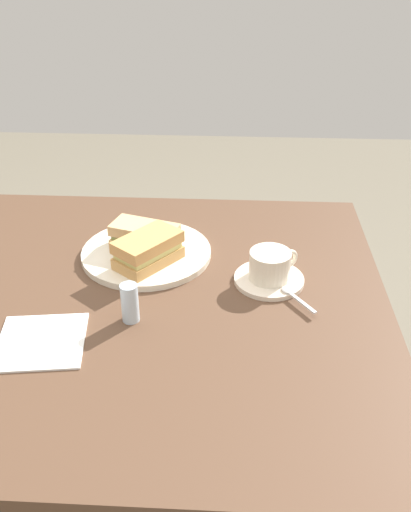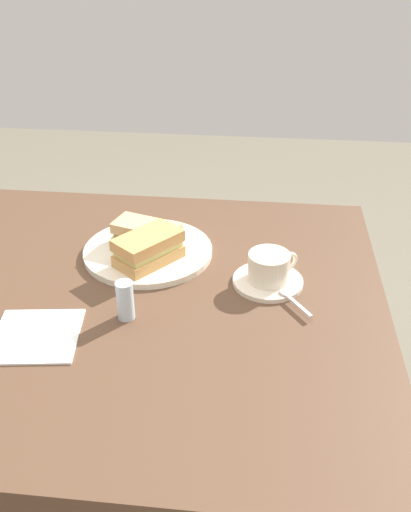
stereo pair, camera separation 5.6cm
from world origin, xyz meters
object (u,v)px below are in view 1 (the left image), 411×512
(coffee_cup, at_px, (271,264))
(spoon, at_px, (293,295))
(sandwich_front, at_px, (145,237))
(sandwich_back, at_px, (148,250))
(salt_shaker, at_px, (130,303))
(napkin, at_px, (41,342))
(dining_table, at_px, (134,344))
(sandwich_plate, at_px, (146,253))
(coffee_saucer, at_px, (269,280))

(coffee_cup, xyz_separation_m, spoon, (-0.04, 0.06, -0.03))
(sandwich_front, distance_m, coffee_cup, 0.28)
(sandwich_front, height_order, sandwich_back, sandwich_back)
(sandwich_front, xyz_separation_m, salt_shaker, (-0.01, 0.24, -0.00))
(sandwich_back, distance_m, napkin, 0.30)
(sandwich_front, bearing_deg, sandwich_back, 104.44)
(dining_table, bearing_deg, sandwich_plate, -93.39)
(sandwich_plate, height_order, sandwich_front, sandwich_front)
(sandwich_front, xyz_separation_m, coffee_saucer, (-0.27, 0.10, -0.04))
(sandwich_front, distance_m, salt_shaker, 0.24)
(sandwich_back, bearing_deg, spoon, 161.26)
(sandwich_plate, xyz_separation_m, spoon, (-0.31, 0.15, 0.01))
(salt_shaker, bearing_deg, dining_table, -78.82)
(coffee_saucer, bearing_deg, sandwich_front, -19.92)
(napkin, distance_m, salt_shaker, 0.17)
(dining_table, height_order, sandwich_plate, sandwich_plate)
(coffee_cup, bearing_deg, sandwich_plate, -18.26)
(dining_table, height_order, spoon, spoon)
(dining_table, height_order, napkin, napkin)
(sandwich_front, relative_size, coffee_cup, 1.54)
(sandwich_front, distance_m, napkin, 0.34)
(salt_shaker, bearing_deg, sandwich_front, -88.36)
(coffee_cup, distance_m, napkin, 0.46)
(dining_table, bearing_deg, coffee_cup, -165.04)
(sandwich_plate, distance_m, coffee_saucer, 0.28)
(sandwich_front, height_order, salt_shaker, salt_shaker)
(spoon, relative_size, napkin, 0.59)
(sandwich_plate, distance_m, napkin, 0.33)
(sandwich_plate, bearing_deg, salt_shaker, 91.03)
(dining_table, xyz_separation_m, spoon, (-0.32, -0.01, 0.13))
(sandwich_plate, bearing_deg, coffee_cup, 161.74)
(sandwich_front, height_order, spoon, sandwich_front)
(sandwich_front, bearing_deg, spoon, 152.67)
(sandwich_front, xyz_separation_m, sandwich_back, (-0.02, 0.06, 0.00))
(sandwich_back, height_order, napkin, sandwich_back)
(salt_shaker, bearing_deg, napkin, 26.52)
(sandwich_back, bearing_deg, sandwich_plate, -76.15)
(sandwich_back, bearing_deg, salt_shaker, 87.19)
(sandwich_plate, relative_size, coffee_saucer, 1.98)
(sandwich_plate, height_order, salt_shaker, salt_shaker)
(dining_table, relative_size, coffee_cup, 9.94)
(sandwich_plate, height_order, napkin, sandwich_plate)
(spoon, bearing_deg, napkin, 18.57)
(sandwich_plate, distance_m, salt_shaker, 0.23)
(napkin, bearing_deg, sandwich_plate, -115.19)
(sandwich_plate, xyz_separation_m, salt_shaker, (-0.00, 0.23, 0.03))
(dining_table, height_order, sandwich_front, sandwich_front)
(coffee_saucer, height_order, salt_shaker, salt_shaker)
(sandwich_plate, distance_m, coffee_cup, 0.28)
(sandwich_back, bearing_deg, coffee_cup, 172.02)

